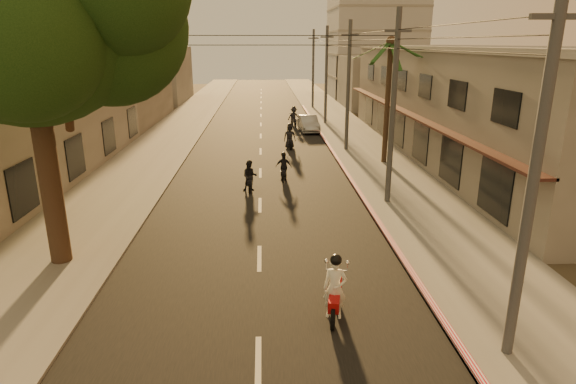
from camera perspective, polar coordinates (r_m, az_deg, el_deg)
name	(u,v)px	position (r m, az deg, el deg)	size (l,w,h in m)	color
ground	(259,285)	(15.87, -3.45, -10.95)	(160.00, 160.00, 0.00)	#383023
road	(261,151)	(34.80, -3.27, 4.82)	(10.00, 140.00, 0.02)	black
sidewalk_right	(364,150)	(35.54, 8.95, 4.98)	(5.00, 140.00, 0.12)	slate
sidewalk_left	(155,152)	(35.63, -15.47, 4.60)	(5.00, 140.00, 0.12)	slate
curb_stripe	(342,166)	(30.31, 6.40, 3.04)	(0.20, 60.00, 0.20)	red
shophouse_row	(467,103)	(35.03, 20.46, 9.90)	(8.80, 34.20, 7.30)	gray
left_building	(14,132)	(31.76, -29.67, 6.15)	(8.20, 24.20, 5.20)	#A29B92
broadleaf_tree	(39,9)	(17.54, -27.42, 18.67)	(9.60, 8.70, 12.10)	black
palm_tree	(391,49)	(30.98, 12.07, 16.27)	(5.00, 5.00, 8.20)	black
utility_poles	(349,57)	(34.52, 7.27, 15.54)	(1.20, 48.26, 9.00)	#38383A
filler_right	(376,82)	(60.74, 10.40, 12.75)	(8.00, 14.00, 6.00)	#A29B92
filler_left_near	(116,100)	(50.32, -19.70, 10.24)	(8.00, 14.00, 4.40)	#A29B92
filler_left_far	(155,74)	(67.61, -15.54, 13.27)	(8.00, 14.00, 7.00)	#A29B92
scooter_red	(335,289)	(13.86, 5.60, -11.43)	(0.93, 1.95, 1.95)	black
scooter_mid_a	(250,177)	(25.39, -4.54, 1.81)	(0.80, 1.70, 1.66)	black
scooter_mid_b	(284,167)	(27.33, -0.53, 2.94)	(0.98, 1.65, 1.62)	black
scooter_far_a	(290,137)	(35.63, 0.20, 6.50)	(0.92, 1.91, 1.87)	black
scooter_far_b	(294,117)	(45.54, 0.69, 8.89)	(1.36, 1.89, 1.87)	black
parked_car	(308,124)	(42.74, 2.44, 8.10)	(1.73, 4.31, 1.39)	#A0A3A8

